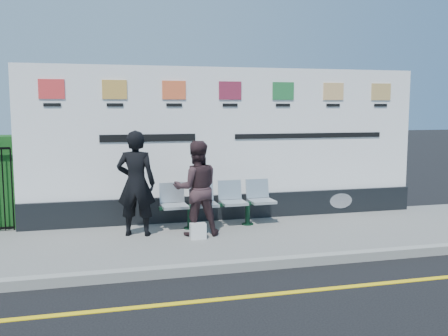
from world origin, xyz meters
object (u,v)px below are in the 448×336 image
object	(u,v)px
bench	(219,214)
woman_right	(196,188)
billboard	(229,154)
woman_left	(136,183)

from	to	relation	value
bench	woman_right	size ratio (longest dim) A/B	1.30
billboard	bench	xyz separation A→B (m)	(-0.36, -0.65, -1.07)
billboard	woman_right	distance (m)	1.54
woman_right	bench	bearing A→B (deg)	-134.68
billboard	bench	world-z (taller)	billboard
bench	woman_right	distance (m)	0.95
bench	woman_left	size ratio (longest dim) A/B	1.17
woman_left	woman_right	world-z (taller)	woman_left
bench	woman_left	bearing A→B (deg)	-172.24
billboard	woman_right	world-z (taller)	billboard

